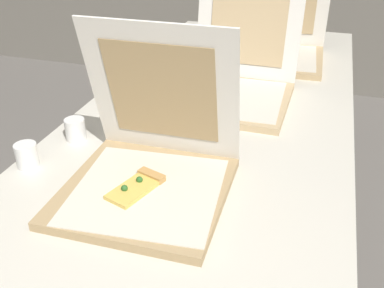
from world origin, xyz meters
The scene contains 8 objects.
table centered at (0.00, 0.68, 0.70)m, with size 0.87×2.46×0.74m.
pizza_box_front centered at (-0.05, 0.36, 0.80)m, with size 0.39×0.39×0.39m.
pizza_box_middle centered at (0.04, 0.96, 0.80)m, with size 0.39×0.46×0.40m.
pizza_box_back centered at (0.12, 1.42, 0.80)m, with size 0.39×0.40×0.40m.
cup_white_mid centered at (-0.28, 0.70, 0.78)m, with size 0.06×0.06×0.06m, color white.
cup_white_far centered at (-0.23, 1.08, 0.78)m, with size 0.06×0.06×0.06m, color white.
cup_white_near_center centered at (-0.34, 0.52, 0.78)m, with size 0.06×0.06×0.06m, color white.
cup_white_near_left centered at (-0.39, 0.36, 0.78)m, with size 0.06×0.06×0.06m, color white.
Camera 1 is at (0.31, -0.47, 1.38)m, focal length 41.67 mm.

